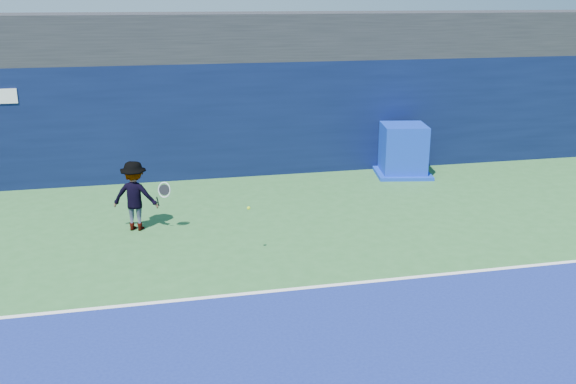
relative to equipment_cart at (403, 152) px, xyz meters
name	(u,v)px	position (x,y,z in m)	size (l,w,h in m)	color
baseline	(269,291)	(-4.91, -6.32, -0.61)	(24.00, 0.10, 0.01)	white
stadium_band	(208,36)	(-4.91, 2.18, 2.98)	(36.00, 3.00, 1.20)	black
back_wall_assembly	(214,119)	(-4.92, 1.18, 0.88)	(36.00, 1.03, 3.00)	black
equipment_cart	(403,152)	(0.00, 0.00, 0.00)	(1.66, 1.66, 1.37)	#0C2BAF
tennis_player	(135,196)	(-7.01, -2.81, 0.10)	(1.25, 0.79, 1.45)	white
tennis_ball	(249,208)	(-4.97, -4.72, 0.31)	(0.06, 0.06, 0.06)	#B1DD18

